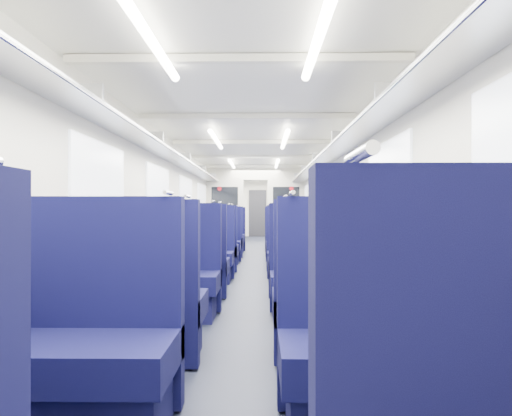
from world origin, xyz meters
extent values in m
cube|color=black|center=(0.00, 0.00, 0.00)|extent=(2.80, 18.00, 0.01)
cube|color=white|center=(0.00, 0.00, 2.35)|extent=(2.80, 18.00, 0.01)
cube|color=beige|center=(-1.40, 0.00, 1.18)|extent=(0.02, 18.00, 2.35)
cube|color=black|center=(-1.39, 0.00, 0.35)|extent=(0.03, 17.90, 0.70)
cube|color=beige|center=(1.40, 0.00, 1.18)|extent=(0.02, 18.00, 2.35)
cube|color=black|center=(1.39, 0.00, 0.35)|extent=(0.03, 17.90, 0.70)
cube|color=beige|center=(0.00, 9.00, 1.18)|extent=(2.80, 0.02, 2.35)
cube|color=#B2B5BA|center=(-1.22, 0.00, 1.97)|extent=(0.34, 17.40, 0.04)
cylinder|color=silver|center=(-1.04, 0.00, 1.95)|extent=(0.02, 17.40, 0.02)
cube|color=#B2B5BA|center=(-1.22, -6.00, 2.05)|extent=(0.34, 0.03, 0.14)
cube|color=#B2B5BA|center=(-1.22, -4.00, 2.05)|extent=(0.34, 0.03, 0.14)
cube|color=#B2B5BA|center=(-1.22, -2.00, 2.05)|extent=(0.34, 0.03, 0.14)
cube|color=#B2B5BA|center=(-1.22, 0.00, 2.05)|extent=(0.34, 0.03, 0.14)
cube|color=#B2B5BA|center=(-1.22, 2.00, 2.05)|extent=(0.34, 0.03, 0.14)
cube|color=#B2B5BA|center=(-1.22, 4.00, 2.05)|extent=(0.34, 0.03, 0.14)
cube|color=#B2B5BA|center=(-1.22, 6.00, 2.05)|extent=(0.34, 0.03, 0.14)
cube|color=#B2B5BA|center=(-1.22, 8.00, 2.05)|extent=(0.34, 0.03, 0.14)
cube|color=#B2B5BA|center=(1.22, 0.00, 1.97)|extent=(0.34, 17.40, 0.04)
cylinder|color=silver|center=(1.04, 0.00, 1.95)|extent=(0.02, 17.40, 0.02)
cube|color=#B2B5BA|center=(1.22, -6.00, 2.05)|extent=(0.34, 0.03, 0.14)
cube|color=#B2B5BA|center=(1.22, -4.00, 2.05)|extent=(0.34, 0.03, 0.14)
cube|color=#B2B5BA|center=(1.22, -2.00, 2.05)|extent=(0.34, 0.03, 0.14)
cube|color=#B2B5BA|center=(1.22, 0.00, 2.05)|extent=(0.34, 0.03, 0.14)
cube|color=#B2B5BA|center=(1.22, 2.00, 2.05)|extent=(0.34, 0.03, 0.14)
cube|color=#B2B5BA|center=(1.22, 4.00, 2.05)|extent=(0.34, 0.03, 0.14)
cube|color=#B2B5BA|center=(1.22, 6.00, 2.05)|extent=(0.34, 0.03, 0.14)
cube|color=#B2B5BA|center=(1.22, 8.00, 2.05)|extent=(0.34, 0.03, 0.14)
cube|color=white|center=(-1.38, -5.20, 1.42)|extent=(0.02, 1.30, 0.75)
cube|color=white|center=(-1.38, -2.90, 1.42)|extent=(0.02, 1.30, 0.75)
cube|color=white|center=(-1.38, -0.60, 1.42)|extent=(0.02, 1.30, 0.75)
cube|color=white|center=(-1.38, 1.70, 1.42)|extent=(0.02, 1.30, 0.75)
cube|color=white|center=(-1.38, 4.50, 1.42)|extent=(0.02, 1.30, 0.75)
cube|color=white|center=(-1.38, 6.80, 1.42)|extent=(0.02, 1.30, 0.75)
cube|color=white|center=(1.38, -5.20, 1.42)|extent=(0.02, 1.30, 0.75)
cube|color=white|center=(1.38, -2.90, 1.42)|extent=(0.02, 1.30, 0.75)
cube|color=white|center=(1.38, -0.60, 1.42)|extent=(0.02, 1.30, 0.75)
cube|color=white|center=(1.38, 1.70, 1.42)|extent=(0.02, 1.30, 0.75)
cube|color=white|center=(1.38, 4.50, 1.42)|extent=(0.02, 1.30, 0.75)
cube|color=white|center=(1.38, 6.80, 1.42)|extent=(0.02, 1.30, 0.75)
cube|color=silver|center=(0.00, -6.00, 2.31)|extent=(2.70, 0.06, 0.06)
cube|color=silver|center=(0.00, -4.00, 2.31)|extent=(2.70, 0.06, 0.06)
cube|color=silver|center=(0.00, -2.00, 2.31)|extent=(2.70, 0.06, 0.06)
cube|color=silver|center=(0.00, 0.00, 2.31)|extent=(2.70, 0.06, 0.06)
cube|color=silver|center=(0.00, 2.00, 2.31)|extent=(2.70, 0.06, 0.06)
cube|color=silver|center=(0.00, 4.00, 2.31)|extent=(2.70, 0.06, 0.06)
cube|color=silver|center=(0.00, 6.00, 2.31)|extent=(2.70, 0.06, 0.06)
cube|color=silver|center=(0.00, 8.00, 2.31)|extent=(2.70, 0.06, 0.06)
cylinder|color=white|center=(-0.55, -6.50, 2.26)|extent=(0.07, 1.60, 0.07)
cylinder|color=white|center=(-0.55, -2.50, 2.26)|extent=(0.07, 1.60, 0.07)
cylinder|color=white|center=(-0.55, 1.00, 2.26)|extent=(0.07, 1.60, 0.07)
cylinder|color=white|center=(-0.55, 5.50, 2.26)|extent=(0.07, 1.60, 0.07)
cylinder|color=white|center=(0.55, -6.50, 2.26)|extent=(0.07, 1.60, 0.07)
cylinder|color=white|center=(0.55, -2.50, 2.26)|extent=(0.07, 1.60, 0.07)
cylinder|color=white|center=(0.55, 1.00, 2.26)|extent=(0.07, 1.60, 0.07)
cylinder|color=white|center=(0.55, 5.50, 2.26)|extent=(0.07, 1.60, 0.07)
cube|color=black|center=(0.00, 8.94, 1.00)|extent=(0.75, 0.06, 2.00)
cube|color=silver|center=(-0.88, 2.81, 1.18)|extent=(1.05, 0.08, 2.35)
cube|color=black|center=(-0.87, 2.76, 1.40)|extent=(0.76, 0.02, 0.80)
cylinder|color=red|center=(-1.02, 2.76, 1.75)|extent=(0.12, 0.01, 0.12)
cube|color=silver|center=(0.88, 2.81, 1.18)|extent=(1.05, 0.08, 2.35)
cube|color=black|center=(0.87, 2.76, 1.40)|extent=(0.76, 0.02, 0.80)
cylinder|color=red|center=(1.02, 2.76, 1.75)|extent=(0.12, 0.01, 0.12)
cube|color=silver|center=(0.00, 2.81, 2.17)|extent=(0.70, 0.08, 0.35)
cylinder|color=silver|center=(0.35, -8.51, 1.24)|extent=(0.02, 0.17, 0.02)
cube|color=#0B0C38|center=(-0.83, -7.09, 0.39)|extent=(1.12, 0.59, 0.19)
cube|color=black|center=(-0.83, -7.09, 0.14)|extent=(1.03, 0.47, 0.29)
cube|color=#0B0C38|center=(-0.83, -6.85, 0.62)|extent=(1.12, 0.11, 1.20)
cylinder|color=silver|center=(-0.35, -6.85, 1.24)|extent=(0.02, 0.17, 0.02)
cube|color=#0B0C38|center=(0.83, -7.09, 0.39)|extent=(1.12, 0.59, 0.19)
cube|color=black|center=(0.83, -7.09, 0.14)|extent=(1.03, 0.47, 0.29)
cube|color=#0B0C38|center=(0.83, -6.85, 0.62)|extent=(1.12, 0.11, 1.20)
cylinder|color=silver|center=(0.35, -6.85, 1.24)|extent=(0.02, 0.17, 0.02)
cube|color=#0B0C38|center=(-0.83, -5.99, 0.39)|extent=(1.12, 0.59, 0.19)
cube|color=black|center=(-0.83, -5.99, 0.14)|extent=(1.03, 0.47, 0.29)
cube|color=#0B0C38|center=(-0.83, -6.24, 0.62)|extent=(1.12, 0.11, 1.20)
cylinder|color=silver|center=(-0.35, -6.24, 1.24)|extent=(0.02, 0.17, 0.02)
cube|color=#0B0C38|center=(0.83, -5.92, 0.39)|extent=(1.12, 0.59, 0.19)
cube|color=black|center=(0.83, -5.92, 0.14)|extent=(1.03, 0.47, 0.29)
cube|color=#0B0C38|center=(0.83, -6.16, 0.62)|extent=(1.12, 0.11, 1.20)
cylinder|color=silver|center=(0.35, -6.16, 1.24)|extent=(0.02, 0.17, 0.02)
cube|color=#0B0C38|center=(-0.83, -4.83, 0.39)|extent=(1.12, 0.59, 0.19)
cube|color=black|center=(-0.83, -4.83, 0.14)|extent=(1.03, 0.47, 0.29)
cube|color=#0B0C38|center=(-0.83, -4.59, 0.62)|extent=(1.12, 0.11, 1.20)
cylinder|color=silver|center=(-0.35, -4.59, 1.24)|extent=(0.02, 0.17, 0.02)
cube|color=#0B0C38|center=(0.83, -4.83, 0.39)|extent=(1.12, 0.59, 0.19)
cube|color=black|center=(0.83, -4.83, 0.14)|extent=(1.03, 0.47, 0.29)
cube|color=#0B0C38|center=(0.83, -4.59, 0.62)|extent=(1.12, 0.11, 1.20)
cylinder|color=silver|center=(0.35, -4.59, 1.24)|extent=(0.02, 0.17, 0.02)
cube|color=#0B0C38|center=(-0.83, -3.64, 0.39)|extent=(1.12, 0.59, 0.19)
cube|color=black|center=(-0.83, -3.64, 0.14)|extent=(1.03, 0.47, 0.29)
cube|color=#0B0C38|center=(-0.83, -3.88, 0.62)|extent=(1.12, 0.11, 1.20)
cylinder|color=silver|center=(-0.35, -3.88, 1.24)|extent=(0.02, 0.17, 0.02)
cube|color=#0B0C38|center=(0.83, -3.62, 0.39)|extent=(1.12, 0.59, 0.19)
cube|color=black|center=(0.83, -3.62, 0.14)|extent=(1.03, 0.47, 0.29)
cube|color=#0B0C38|center=(0.83, -3.86, 0.62)|extent=(1.12, 0.11, 1.20)
cylinder|color=silver|center=(0.35, -3.86, 1.24)|extent=(0.02, 0.17, 0.02)
cube|color=#0B0C38|center=(-0.83, -2.61, 0.39)|extent=(1.12, 0.59, 0.19)
cube|color=black|center=(-0.83, -2.61, 0.14)|extent=(1.03, 0.47, 0.29)
cube|color=#0B0C38|center=(-0.83, -2.37, 0.62)|extent=(1.12, 0.11, 1.20)
cylinder|color=silver|center=(-0.35, -2.37, 1.24)|extent=(0.02, 0.17, 0.02)
cube|color=#0B0C38|center=(0.83, -2.60, 0.39)|extent=(1.12, 0.59, 0.19)
cube|color=black|center=(0.83, -2.60, 0.14)|extent=(1.03, 0.47, 0.29)
cube|color=#0B0C38|center=(0.83, -2.36, 0.62)|extent=(1.12, 0.11, 1.20)
cylinder|color=silver|center=(0.35, -2.36, 1.24)|extent=(0.02, 0.17, 0.02)
cube|color=#0B0C38|center=(-0.83, -1.40, 0.39)|extent=(1.12, 0.59, 0.19)
cube|color=black|center=(-0.83, -1.40, 0.14)|extent=(1.03, 0.47, 0.29)
cube|color=#0B0C38|center=(-0.83, -1.64, 0.62)|extent=(1.12, 0.11, 1.20)
cylinder|color=silver|center=(-0.35, -1.64, 1.24)|extent=(0.02, 0.17, 0.02)
cube|color=#0B0C38|center=(0.83, -1.28, 0.39)|extent=(1.12, 0.59, 0.19)
cube|color=black|center=(0.83, -1.28, 0.14)|extent=(1.03, 0.47, 0.29)
cube|color=#0B0C38|center=(0.83, -1.52, 0.62)|extent=(1.12, 0.11, 1.20)
cylinder|color=silver|center=(0.35, -1.52, 1.24)|extent=(0.02, 0.17, 0.02)
cube|color=#0B0C38|center=(-0.83, -0.32, 0.39)|extent=(1.12, 0.59, 0.19)
cube|color=black|center=(-0.83, -0.32, 0.14)|extent=(1.03, 0.47, 0.29)
cube|color=#0B0C38|center=(-0.83, -0.08, 0.62)|extent=(1.12, 0.11, 1.20)
cylinder|color=silver|center=(-0.35, -0.08, 1.24)|extent=(0.02, 0.17, 0.02)
cube|color=#0B0C38|center=(0.83, -0.38, 0.39)|extent=(1.12, 0.59, 0.19)
cube|color=black|center=(0.83, -0.38, 0.14)|extent=(1.03, 0.47, 0.29)
cube|color=#0B0C38|center=(0.83, -0.14, 0.62)|extent=(1.12, 0.11, 1.20)
cylinder|color=silver|center=(0.35, -0.14, 1.24)|extent=(0.02, 0.17, 0.02)
cube|color=#0B0C38|center=(-0.83, 0.89, 0.39)|extent=(1.12, 0.59, 0.19)
cube|color=black|center=(-0.83, 0.89, 0.14)|extent=(1.03, 0.47, 0.29)
cube|color=#0B0C38|center=(-0.83, 0.65, 0.62)|extent=(1.12, 0.11, 1.20)
cylinder|color=silver|center=(-0.35, 0.65, 1.24)|extent=(0.02, 0.17, 0.02)
cube|color=#0B0C38|center=(0.83, 1.04, 0.39)|extent=(1.12, 0.59, 0.19)
cube|color=black|center=(0.83, 1.04, 0.14)|extent=(1.03, 0.47, 0.29)
cube|color=#0B0C38|center=(0.83, 0.80, 0.62)|extent=(1.12, 0.11, 1.20)
cylinder|color=silver|center=(0.35, 0.80, 1.24)|extent=(0.02, 0.17, 0.02)
cube|color=#0B0C38|center=(-0.83, 2.03, 0.39)|extent=(1.12, 0.59, 0.19)
cube|color=black|center=(-0.83, 2.03, 0.14)|extent=(1.03, 0.47, 0.29)
cube|color=#0B0C38|center=(-0.83, 2.27, 0.62)|extent=(1.12, 0.11, 1.20)
cylinder|color=silver|center=(-0.35, 2.27, 1.24)|extent=(0.02, 0.17, 0.02)
cube|color=#0B0C38|center=(0.83, 1.89, 0.39)|extent=(1.12, 0.59, 0.19)
cube|color=black|center=(0.83, 1.89, 0.14)|extent=(1.03, 0.47, 0.29)
cube|color=#0B0C38|center=(0.83, 2.13, 0.62)|extent=(1.12, 0.11, 1.20)
cylinder|color=silver|center=(0.35, 2.13, 1.24)|extent=(0.02, 0.17, 0.02)
camera|label=1|loc=(0.18, -9.25, 1.14)|focal=29.64mm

